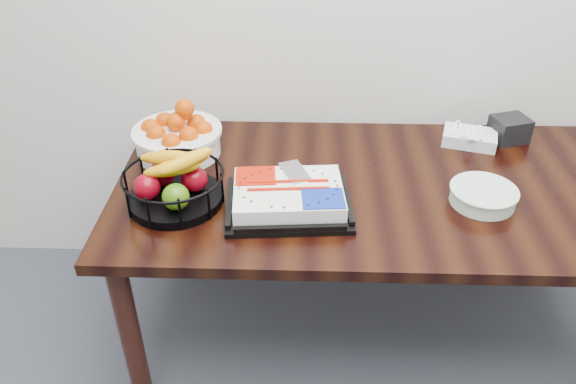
{
  "coord_description": "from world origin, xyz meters",
  "views": [
    {
      "loc": [
        -0.26,
        0.38,
        1.81
      ],
      "look_at": [
        -0.3,
        1.82,
        0.83
      ],
      "focal_mm": 35.0,
      "sensor_mm": 36.0,
      "label": 1
    }
  ],
  "objects_px": {
    "table": "(376,204)",
    "cake_tray": "(288,198)",
    "fruit_basket": "(174,184)",
    "plate_stack": "(483,196)",
    "napkin_box": "(509,129)",
    "tangerine_bowl": "(177,132)"
  },
  "relations": [
    {
      "from": "cake_tray",
      "to": "fruit_basket",
      "type": "distance_m",
      "value": 0.37
    },
    {
      "from": "table",
      "to": "tangerine_bowl",
      "type": "height_order",
      "value": "tangerine_bowl"
    },
    {
      "from": "cake_tray",
      "to": "fruit_basket",
      "type": "height_order",
      "value": "fruit_basket"
    },
    {
      "from": "fruit_basket",
      "to": "plate_stack",
      "type": "bearing_deg",
      "value": 1.76
    },
    {
      "from": "fruit_basket",
      "to": "napkin_box",
      "type": "bearing_deg",
      "value": 21.0
    },
    {
      "from": "napkin_box",
      "to": "plate_stack",
      "type": "bearing_deg",
      "value": -115.61
    },
    {
      "from": "fruit_basket",
      "to": "plate_stack",
      "type": "xyz_separation_m",
      "value": [
        1.0,
        0.03,
        -0.04
      ]
    },
    {
      "from": "plate_stack",
      "to": "napkin_box",
      "type": "distance_m",
      "value": 0.48
    },
    {
      "from": "table",
      "to": "plate_stack",
      "type": "bearing_deg",
      "value": -17.5
    },
    {
      "from": "cake_tray",
      "to": "plate_stack",
      "type": "relative_size",
      "value": 1.92
    },
    {
      "from": "table",
      "to": "cake_tray",
      "type": "bearing_deg",
      "value": -153.94
    },
    {
      "from": "table",
      "to": "fruit_basket",
      "type": "height_order",
      "value": "fruit_basket"
    },
    {
      "from": "napkin_box",
      "to": "fruit_basket",
      "type": "bearing_deg",
      "value": -159.0
    },
    {
      "from": "tangerine_bowl",
      "to": "plate_stack",
      "type": "distance_m",
      "value": 1.09
    },
    {
      "from": "fruit_basket",
      "to": "plate_stack",
      "type": "relative_size",
      "value": 1.5
    },
    {
      "from": "fruit_basket",
      "to": "napkin_box",
      "type": "relative_size",
      "value": 2.53
    },
    {
      "from": "table",
      "to": "cake_tray",
      "type": "xyz_separation_m",
      "value": [
        -0.3,
        -0.15,
        0.12
      ]
    },
    {
      "from": "plate_stack",
      "to": "table",
      "type": "bearing_deg",
      "value": 162.5
    },
    {
      "from": "table",
      "to": "fruit_basket",
      "type": "relative_size",
      "value": 5.5
    },
    {
      "from": "table",
      "to": "tangerine_bowl",
      "type": "xyz_separation_m",
      "value": [
        -0.72,
        0.18,
        0.18
      ]
    },
    {
      "from": "napkin_box",
      "to": "table",
      "type": "bearing_deg",
      "value": -148.31
    },
    {
      "from": "table",
      "to": "napkin_box",
      "type": "height_order",
      "value": "napkin_box"
    }
  ]
}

